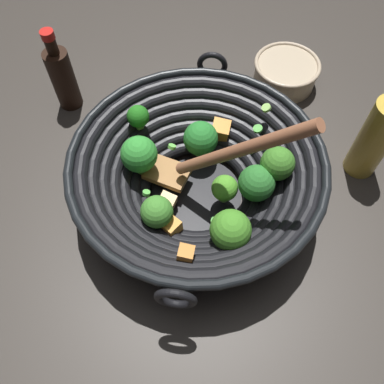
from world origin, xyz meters
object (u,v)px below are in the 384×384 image
(soy_sauce_bottle, at_px, (63,77))
(cooking_oil_bottle, at_px, (376,136))
(prep_bowl, at_px, (286,72))
(wok, at_px, (198,174))

(soy_sauce_bottle, relative_size, cooking_oil_bottle, 0.80)
(soy_sauce_bottle, distance_m, cooking_oil_bottle, 0.56)
(prep_bowl, bearing_deg, soy_sauce_bottle, 146.30)
(wok, xyz_separation_m, soy_sauce_bottle, (-0.04, 0.32, -0.00))
(cooking_oil_bottle, height_order, prep_bowl, cooking_oil_bottle)
(soy_sauce_bottle, distance_m, prep_bowl, 0.43)
(cooking_oil_bottle, bearing_deg, wok, 151.10)
(wok, bearing_deg, cooking_oil_bottle, -28.90)
(cooking_oil_bottle, xyz_separation_m, prep_bowl, (0.06, 0.23, -0.06))
(prep_bowl, bearing_deg, cooking_oil_bottle, -103.63)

